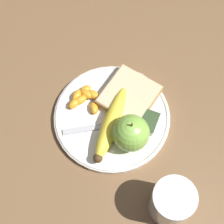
{
  "coord_description": "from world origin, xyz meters",
  "views": [
    {
      "loc": [
        0.3,
        0.12,
        0.72
      ],
      "look_at": [
        0.0,
        0.0,
        0.03
      ],
      "focal_mm": 60.0,
      "sensor_mm": 36.0,
      "label": 1
    }
  ],
  "objects": [
    {
      "name": "fork",
      "position": [
        0.02,
        0.01,
        0.01
      ],
      "size": [
        0.11,
        0.16,
        0.0
      ],
      "rotation": [
        0.0,
        0.0,
        8.41
      ],
      "color": "#B2B2B7",
      "rests_on": "plate"
    },
    {
      "name": "juice_glass",
      "position": [
        0.13,
        0.17,
        0.04
      ],
      "size": [
        0.08,
        0.08,
        0.09
      ],
      "color": "silver",
      "rests_on": "ground_plane"
    },
    {
      "name": "jam_packet",
      "position": [
        -0.01,
        0.07,
        0.02
      ],
      "size": [
        0.05,
        0.04,
        0.02
      ],
      "color": "white",
      "rests_on": "plate"
    },
    {
      "name": "plate",
      "position": [
        0.0,
        0.0,
        0.01
      ],
      "size": [
        0.24,
        0.24,
        0.01
      ],
      "color": "silver",
      "rests_on": "ground_plane"
    },
    {
      "name": "orange_segment_4",
      "position": [
        -0.03,
        -0.05,
        0.02
      ],
      "size": [
        0.02,
        0.03,
        0.02
      ],
      "color": "orange",
      "rests_on": "plate"
    },
    {
      "name": "orange_segment_6",
      "position": [
        -0.01,
        -0.07,
        0.02
      ],
      "size": [
        0.03,
        0.03,
        0.02
      ],
      "color": "orange",
      "rests_on": "plate"
    },
    {
      "name": "banana",
      "position": [
        0.02,
        0.01,
        0.03
      ],
      "size": [
        0.17,
        0.04,
        0.03
      ],
      "color": "yellow",
      "rests_on": "plate"
    },
    {
      "name": "orange_segment_3",
      "position": [
        0.01,
        -0.08,
        0.02
      ],
      "size": [
        0.03,
        0.03,
        0.02
      ],
      "color": "orange",
      "rests_on": "plate"
    },
    {
      "name": "apple",
      "position": [
        0.04,
        0.05,
        0.05
      ],
      "size": [
        0.07,
        0.07,
        0.08
      ],
      "color": "#84BC47",
      "rests_on": "plate"
    },
    {
      "name": "orange_segment_2",
      "position": [
        -0.03,
        -0.07,
        0.02
      ],
      "size": [
        0.03,
        0.03,
        0.01
      ],
      "color": "orange",
      "rests_on": "plate"
    },
    {
      "name": "orange_segment_5",
      "position": [
        -0.01,
        -0.09,
        0.02
      ],
      "size": [
        0.03,
        0.02,
        0.02
      ],
      "color": "orange",
      "rests_on": "plate"
    },
    {
      "name": "orange_segment_0",
      "position": [
        -0.02,
        -0.07,
        0.02
      ],
      "size": [
        0.02,
        0.03,
        0.02
      ],
      "color": "orange",
      "rests_on": "plate"
    },
    {
      "name": "bread_slice",
      "position": [
        -0.05,
        0.02,
        0.02
      ],
      "size": [
        0.13,
        0.12,
        0.02
      ],
      "color": "#AB8751",
      "rests_on": "plate"
    },
    {
      "name": "ground_plane",
      "position": [
        0.0,
        0.0,
        0.0
      ],
      "size": [
        3.0,
        3.0,
        0.0
      ],
      "primitive_type": "plane",
      "color": "brown"
    },
    {
      "name": "orange_segment_1",
      "position": [
        -0.0,
        -0.04,
        0.02
      ],
      "size": [
        0.03,
        0.03,
        0.02
      ],
      "color": "orange",
      "rests_on": "plate"
    }
  ]
}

